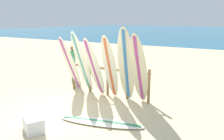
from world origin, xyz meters
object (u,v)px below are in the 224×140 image
at_px(surfboard_leaning_center_left, 94,68).
at_px(surfboard_lying_on_sand, 101,122).
at_px(surfboard_leaning_left, 82,63).
at_px(surfboard_leaning_right, 139,70).
at_px(surfboard_leaning_center, 110,68).
at_px(cooler_box, 33,124).
at_px(beachgoer_standing, 73,63).
at_px(surfboard_rack, 108,77).
at_px(surfboard_leaning_far_left, 71,64).
at_px(surfboard_leaning_center_right, 126,65).

distance_m(surfboard_leaning_center_left, surfboard_lying_on_sand, 2.36).
bearing_deg(surfboard_leaning_left, surfboard_leaning_right, -2.87).
relative_size(surfboard_leaning_center, cooler_box, 3.65).
bearing_deg(beachgoer_standing, surfboard_rack, -18.32).
distance_m(surfboard_leaning_left, surfboard_leaning_center, 1.18).
distance_m(surfboard_leaning_far_left, surfboard_leaning_center, 1.71).
height_order(surfboard_lying_on_sand, beachgoer_standing, beachgoer_standing).
xyz_separation_m(surfboard_leaning_center, beachgoer_standing, (-2.46, 1.05, -0.23)).
bearing_deg(surfboard_lying_on_sand, surfboard_leaning_left, 138.14).
xyz_separation_m(surfboard_leaning_left, surfboard_leaning_right, (2.25, -0.11, 0.01)).
distance_m(surfboard_leaning_center_left, surfboard_leaning_center, 0.60).
distance_m(surfboard_leaning_far_left, cooler_box, 3.32).
height_order(surfboard_leaning_right, beachgoer_standing, surfboard_leaning_right).
relative_size(surfboard_leaning_center, surfboard_lying_on_sand, 0.95).
bearing_deg(surfboard_leaning_right, surfboard_leaning_left, 177.13).
bearing_deg(surfboard_lying_on_sand, surfboard_leaning_center, 114.13).
bearing_deg(surfboard_lying_on_sand, surfboard_leaning_right, 79.42).
xyz_separation_m(surfboard_leaning_left, surfboard_leaning_center_left, (0.59, -0.09, -0.09)).
height_order(beachgoer_standing, cooler_box, beachgoer_standing).
bearing_deg(surfboard_leaning_center_left, surfboard_leaning_center, 4.56).
height_order(surfboard_leaning_center, cooler_box, surfboard_leaning_center).
relative_size(surfboard_lying_on_sand, beachgoer_standing, 1.47).
bearing_deg(cooler_box, surfboard_leaning_center, 110.05).
distance_m(surfboard_leaning_center, surfboard_leaning_center_right, 0.59).
xyz_separation_m(surfboard_lying_on_sand, beachgoer_standing, (-3.22, 2.75, 0.83)).
distance_m(surfboard_leaning_right, cooler_box, 3.32).
relative_size(surfboard_leaning_far_left, surfboard_leaning_center, 0.95).
bearing_deg(surfboard_leaning_far_left, surfboard_leaning_left, 1.21).
bearing_deg(beachgoer_standing, surfboard_lying_on_sand, -40.48).
bearing_deg(surfboard_leaning_far_left, surfboard_leaning_center_left, -4.04).
distance_m(surfboard_rack, surfboard_leaning_far_left, 1.48).
distance_m(surfboard_leaning_far_left, surfboard_leaning_center_right, 2.29).
height_order(surfboard_leaning_left, surfboard_leaning_right, surfboard_leaning_right).
xyz_separation_m(surfboard_leaning_center, surfboard_lying_on_sand, (0.76, -1.70, -1.06)).
height_order(surfboard_leaning_far_left, cooler_box, surfboard_leaning_far_left).
distance_m(surfboard_lying_on_sand, cooler_box, 1.66).
height_order(surfboard_leaning_center_right, cooler_box, surfboard_leaning_center_right).
bearing_deg(surfboard_leaning_right, beachgoer_standing, 162.36).
relative_size(surfboard_leaning_far_left, surfboard_leaning_left, 0.91).
bearing_deg(surfboard_leaning_far_left, surfboard_rack, 12.33).
distance_m(surfboard_leaning_far_left, surfboard_leaning_right, 2.78).
bearing_deg(surfboard_leaning_far_left, beachgoer_standing, 126.46).
relative_size(surfboard_leaning_left, surfboard_leaning_center, 1.04).
distance_m(surfboard_leaning_right, beachgoer_standing, 3.71).
relative_size(surfboard_leaning_far_left, cooler_box, 3.47).
relative_size(surfboard_leaning_center, beachgoer_standing, 1.39).
bearing_deg(surfboard_lying_on_sand, surfboard_rack, 117.66).
distance_m(surfboard_leaning_left, surfboard_leaning_center_right, 1.76).
distance_m(surfboard_leaning_center, beachgoer_standing, 2.68).
bearing_deg(beachgoer_standing, surfboard_leaning_left, -38.27).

